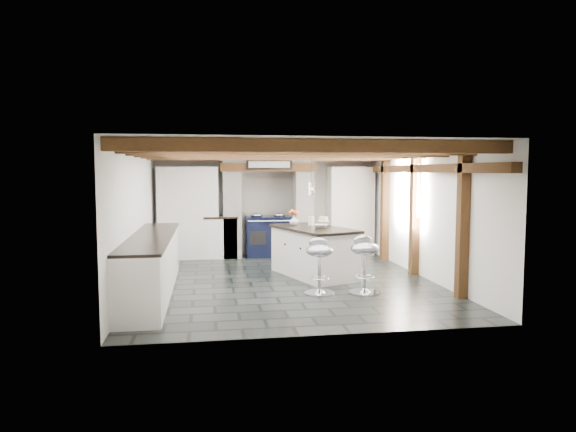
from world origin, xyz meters
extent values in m
plane|color=black|center=(0.00, 0.00, 0.00)|extent=(6.00, 6.00, 0.00)
plane|color=white|center=(0.00, 3.00, 1.15)|extent=(5.00, 0.00, 5.00)
plane|color=white|center=(-2.50, 0.00, 1.15)|extent=(0.00, 6.00, 6.00)
plane|color=white|center=(2.50, 0.00, 1.15)|extent=(0.00, 6.00, 6.00)
plane|color=white|center=(0.00, 0.00, 2.30)|extent=(6.00, 6.00, 0.00)
cube|color=white|center=(-0.80, 2.70, 0.95)|extent=(0.40, 0.60, 1.90)
cube|color=white|center=(0.80, 2.70, 0.95)|extent=(0.40, 0.60, 1.90)
cube|color=brown|center=(0.00, 2.70, 1.99)|extent=(2.10, 0.65, 0.18)
cube|color=white|center=(0.00, 2.70, 2.15)|extent=(2.00, 0.60, 0.31)
cube|color=black|center=(0.00, 2.38, 2.05)|extent=(1.00, 0.03, 0.22)
cube|color=silver|center=(0.00, 2.36, 2.05)|extent=(0.90, 0.01, 0.14)
cube|color=white|center=(-1.75, 2.70, 1.00)|extent=(1.30, 0.58, 2.00)
cube|color=white|center=(1.90, 2.70, 1.00)|extent=(1.00, 0.58, 2.00)
cube|color=white|center=(-2.20, -0.60, 0.44)|extent=(0.60, 3.80, 0.88)
cube|color=black|center=(-2.20, -0.60, 0.90)|extent=(0.64, 3.80, 0.04)
cube|color=white|center=(-1.05, 2.70, 0.44)|extent=(0.70, 0.60, 0.88)
cube|color=black|center=(-1.05, 2.70, 0.90)|extent=(0.74, 0.64, 0.04)
cube|color=brown|center=(2.42, 0.00, 1.95)|extent=(0.15, 5.80, 0.14)
plane|color=white|center=(2.48, 0.60, 1.55)|extent=(0.00, 0.90, 0.90)
cube|color=brown|center=(0.00, -2.60, 2.21)|extent=(5.00, 0.16, 0.16)
cube|color=brown|center=(0.00, -1.73, 2.21)|extent=(5.00, 0.16, 0.16)
cube|color=brown|center=(0.00, -0.87, 2.21)|extent=(5.00, 0.16, 0.16)
cube|color=brown|center=(0.00, 0.00, 2.21)|extent=(5.00, 0.16, 0.16)
cube|color=brown|center=(0.00, 0.87, 2.21)|extent=(5.00, 0.16, 0.16)
cube|color=brown|center=(0.00, 1.73, 2.21)|extent=(5.00, 0.16, 0.16)
cube|color=brown|center=(0.00, 2.60, 2.21)|extent=(5.00, 0.16, 0.16)
cube|color=brown|center=(2.42, -1.60, 1.15)|extent=(0.15, 0.15, 2.30)
cube|color=brown|center=(2.42, 0.20, 1.15)|extent=(0.15, 0.15, 2.30)
cube|color=brown|center=(2.42, 1.80, 1.15)|extent=(0.15, 0.15, 2.30)
cylinder|color=black|center=(0.45, -0.05, 1.93)|extent=(0.01, 0.01, 0.56)
cylinder|color=white|center=(0.45, -0.05, 1.60)|extent=(0.09, 0.09, 0.22)
cylinder|color=black|center=(0.50, 0.25, 1.93)|extent=(0.01, 0.01, 0.56)
cylinder|color=white|center=(0.50, 0.25, 1.60)|extent=(0.09, 0.09, 0.22)
cylinder|color=black|center=(0.55, 0.55, 1.93)|extent=(0.01, 0.01, 0.56)
cylinder|color=white|center=(0.55, 0.55, 1.60)|extent=(0.09, 0.09, 0.22)
cube|color=black|center=(0.00, 2.68, 0.45)|extent=(1.00, 0.60, 0.90)
ellipsoid|color=silver|center=(-0.25, 2.68, 0.93)|extent=(0.28, 0.28, 0.11)
ellipsoid|color=silver|center=(0.25, 2.68, 0.93)|extent=(0.28, 0.28, 0.11)
cylinder|color=silver|center=(0.00, 2.36, 0.82)|extent=(0.95, 0.03, 0.03)
cube|color=black|center=(-0.25, 2.38, 0.45)|extent=(0.35, 0.02, 0.30)
cube|color=black|center=(0.25, 2.38, 0.45)|extent=(0.35, 0.02, 0.30)
cube|color=white|center=(0.57, 0.36, 0.42)|extent=(1.38, 1.91, 0.84)
cube|color=black|center=(0.57, 0.36, 0.87)|extent=(1.47, 2.01, 0.05)
imported|color=white|center=(0.27, 0.76, 0.98)|extent=(0.22, 0.22, 0.18)
ellipsoid|color=#D5541E|center=(0.27, 0.76, 1.13)|extent=(0.19, 0.19, 0.11)
cylinder|color=white|center=(0.59, 0.72, 0.98)|extent=(0.11, 0.11, 0.17)
imported|color=white|center=(0.69, 0.30, 0.92)|extent=(0.32, 0.32, 0.06)
cylinder|color=white|center=(0.78, 0.48, 0.94)|extent=(0.05, 0.05, 0.10)
cylinder|color=white|center=(0.78, 0.48, 0.99)|extent=(0.21, 0.21, 0.01)
cylinder|color=beige|center=(0.78, 0.48, 1.03)|extent=(0.16, 0.16, 0.07)
cylinder|color=silver|center=(1.07, -1.11, 0.02)|extent=(0.49, 0.49, 0.03)
cone|color=silver|center=(1.07, -1.11, 0.07)|extent=(0.22, 0.22, 0.09)
cylinder|color=silver|center=(1.07, -1.11, 0.37)|extent=(0.06, 0.06, 0.61)
torus|color=silver|center=(1.07, -1.11, 0.27)|extent=(0.31, 0.31, 0.02)
ellipsoid|color=#9497A1|center=(1.07, -1.11, 0.71)|extent=(0.52, 0.52, 0.20)
ellipsoid|color=#9497A1|center=(1.05, -1.00, 0.82)|extent=(0.33, 0.18, 0.17)
cylinder|color=silver|center=(0.37, -1.04, 0.02)|extent=(0.47, 0.47, 0.03)
cone|color=silver|center=(0.37, -1.04, 0.06)|extent=(0.21, 0.21, 0.09)
cylinder|color=silver|center=(0.37, -1.04, 0.35)|extent=(0.05, 0.05, 0.59)
torus|color=silver|center=(0.37, -1.04, 0.26)|extent=(0.30, 0.30, 0.02)
ellipsoid|color=#9497A1|center=(0.37, -1.04, 0.68)|extent=(0.45, 0.45, 0.19)
ellipsoid|color=#9497A1|center=(0.37, -0.93, 0.79)|extent=(0.31, 0.14, 0.16)
camera|label=1|loc=(-1.33, -8.69, 1.90)|focal=32.00mm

